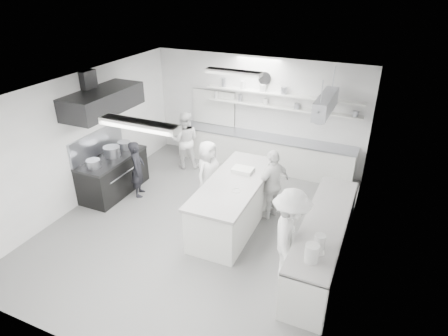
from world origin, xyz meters
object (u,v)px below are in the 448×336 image
at_px(back_counter, 262,152).
at_px(right_counter, 322,243).
at_px(cook_stove, 138,169).
at_px(stove, 114,175).
at_px(cook_back, 185,140).
at_px(prep_island, 234,204).

distance_m(back_counter, right_counter, 4.13).
bearing_deg(back_counter, cook_stove, -130.10).
bearing_deg(stove, cook_back, 64.13).
bearing_deg(cook_stove, right_counter, -122.62).
bearing_deg(cook_back, back_counter, -177.65).
bearing_deg(right_counter, cook_back, 149.31).
distance_m(stove, prep_island, 3.25).
bearing_deg(back_counter, prep_island, -82.97).
relative_size(stove, cook_stove, 1.27).
relative_size(prep_island, cook_stove, 1.92).
bearing_deg(prep_island, stove, 178.29).
bearing_deg(cook_back, prep_island, 117.81).
height_order(right_counter, prep_island, prep_island).
xyz_separation_m(back_counter, prep_island, (0.35, -2.86, 0.04)).
distance_m(right_counter, prep_island, 2.07).
bearing_deg(right_counter, back_counter, 124.65).
height_order(cook_stove, cook_back, cook_back).
bearing_deg(prep_island, cook_back, 138.20).
xyz_separation_m(right_counter, cook_back, (-4.30, 2.55, 0.33)).
distance_m(stove, back_counter, 4.03).
height_order(prep_island, cook_stove, cook_stove).
distance_m(cook_stove, cook_back, 1.85).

